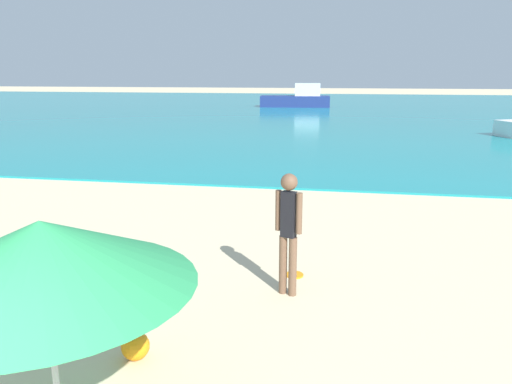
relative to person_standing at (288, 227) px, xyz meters
name	(u,v)px	position (x,y,z in m)	size (l,w,h in m)	color
water	(321,109)	(-1.41, 36.29, -0.95)	(160.00, 60.00, 0.06)	teal
person_standing	(288,227)	(0.00, 0.00, 0.00)	(0.38, 0.23, 1.73)	brown
frisbee	(294,275)	(0.03, 0.65, -0.97)	(0.28, 0.28, 0.03)	orange
boat_far	(298,99)	(-3.59, 37.81, -0.21)	(6.19, 2.36, 2.06)	navy
beach_ball	(135,346)	(-1.43, -1.91, -0.83)	(0.31, 0.31, 0.31)	orange
beach_umbrella	(42,254)	(-1.47, -3.28, 0.74)	(2.29, 2.29, 1.98)	#B7B7BC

